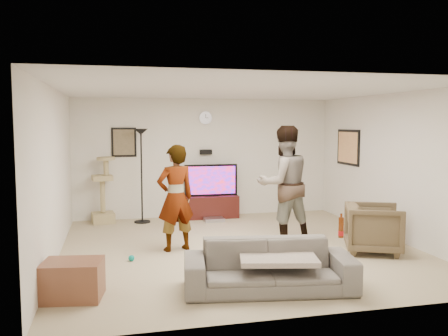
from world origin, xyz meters
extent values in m
cube|color=tan|center=(0.00, 0.00, -0.01)|extent=(5.50, 5.50, 0.02)
cube|color=silver|center=(0.00, 0.00, 2.51)|extent=(5.50, 5.50, 0.02)
cube|color=white|center=(0.00, 2.75, 1.25)|extent=(5.50, 0.04, 2.50)
cube|color=white|center=(0.00, -2.75, 1.25)|extent=(5.50, 0.04, 2.50)
cube|color=white|center=(-2.75, 0.00, 1.25)|extent=(0.04, 5.50, 2.50)
cube|color=white|center=(2.75, 0.00, 1.25)|extent=(0.04, 5.50, 2.50)
cylinder|color=silver|center=(0.00, 2.72, 2.10)|extent=(0.26, 0.04, 0.26)
cube|color=black|center=(0.00, 2.69, 1.38)|extent=(0.25, 0.10, 0.10)
cube|color=brown|center=(-1.70, 2.73, 1.60)|extent=(0.42, 0.03, 0.52)
cube|color=#E79F65|center=(2.73, 1.60, 1.50)|extent=(0.03, 0.78, 0.62)
cube|color=#34100D|center=(0.07, 2.50, 0.23)|extent=(1.12, 0.45, 0.47)
cube|color=#B3B3C1|center=(0.05, 2.11, 0.04)|extent=(0.40, 0.30, 0.07)
cube|color=black|center=(0.07, 2.50, 0.80)|extent=(1.11, 0.08, 0.66)
cube|color=#261CF3|center=(0.07, 2.46, 0.80)|extent=(1.03, 0.01, 0.58)
cylinder|color=black|center=(-1.38, 2.34, 0.94)|extent=(0.32, 0.32, 1.88)
cube|color=tan|center=(-2.14, 2.50, 0.67)|extent=(0.48, 0.48, 1.33)
imported|color=#A4A4A4|center=(-0.99, 0.12, 0.83)|extent=(0.69, 0.54, 1.66)
imported|color=#436A92|center=(0.85, 0.26, 0.98)|extent=(1.03, 0.84, 1.95)
imported|color=#605B55|center=(-0.14, -1.92, 0.29)|extent=(2.11, 1.08, 0.59)
cube|color=#B2A093|center=(-0.03, -1.92, 0.40)|extent=(1.03, 0.88, 0.06)
cylinder|color=#5F2407|center=(0.79, -1.92, 0.71)|extent=(0.06, 0.06, 0.25)
imported|color=brown|center=(1.97, -0.70, 0.37)|extent=(1.07, 1.06, 0.75)
cube|color=brown|center=(-2.40, -1.67, 0.22)|extent=(0.72, 0.59, 0.44)
sphere|color=#07887F|center=(-1.70, -0.34, 0.04)|extent=(0.09, 0.09, 0.09)
camera|label=1|loc=(-1.92, -7.13, 1.99)|focal=37.86mm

